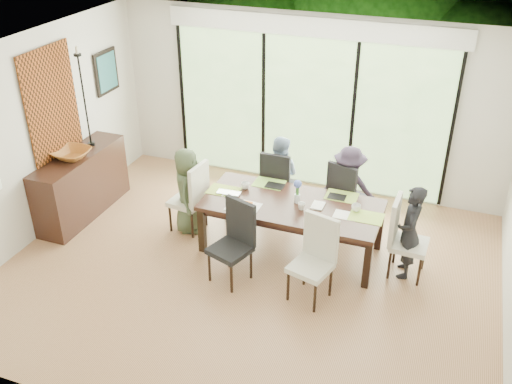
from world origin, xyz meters
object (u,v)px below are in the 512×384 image
(chair_far_right, at_px, (348,193))
(cup_a, at_px, (245,186))
(person_far_right, at_px, (348,188))
(table_top, at_px, (292,205))
(chair_far_left, at_px, (279,181))
(chair_right_end, at_px, (410,239))
(chair_near_right, at_px, (311,262))
(vase, at_px, (297,198))
(person_left_end, at_px, (188,190))
(cup_c, at_px, (356,208))
(cup_b, at_px, (301,206))
(bowl, at_px, (72,154))
(chair_near_left, at_px, (230,244))
(person_right_end, at_px, (409,232))
(sideboard, at_px, (82,184))
(person_far_left, at_px, (279,176))
(laptop, at_px, (227,195))
(chair_left_end, at_px, (187,196))

(chair_far_right, xyz_separation_m, cup_a, (-1.25, -0.70, 0.23))
(person_far_right, xyz_separation_m, cup_a, (-1.25, -0.68, 0.14))
(table_top, height_order, chair_far_left, chair_far_left)
(table_top, relative_size, chair_right_end, 2.18)
(chair_near_right, bearing_deg, chair_far_right, 103.76)
(chair_near_right, xyz_separation_m, vase, (-0.45, 0.92, 0.25))
(person_left_end, height_order, cup_c, person_left_end)
(chair_right_end, bearing_deg, vase, 90.21)
(cup_b, distance_m, bowl, 3.27)
(person_far_right, bearing_deg, chair_near_left, 54.04)
(chair_right_end, xyz_separation_m, chair_near_right, (-1.00, -0.87, 0.00))
(person_right_end, distance_m, sideboard, 4.60)
(cup_b, height_order, cup_c, cup_c)
(person_right_end, relative_size, sideboard, 0.73)
(table_top, bearing_deg, chair_right_end, -0.00)
(chair_near_right, height_order, person_right_end, person_right_end)
(person_far_right, height_order, bowl, person_far_right)
(person_left_end, xyz_separation_m, bowl, (-1.63, -0.25, 0.39))
(cup_b, bearing_deg, person_far_left, 122.83)
(laptop, bearing_deg, person_right_end, -0.56)
(chair_right_end, relative_size, person_right_end, 0.85)
(chair_far_right, xyz_separation_m, cup_b, (-0.40, -0.95, 0.23))
(table_top, bearing_deg, cup_c, 7.13)
(table_top, bearing_deg, chair_far_right, 57.09)
(person_far_left, height_order, vase, person_far_left)
(person_right_end, distance_m, cup_a, 2.19)
(chair_far_left, relative_size, laptop, 3.33)
(chair_near_right, height_order, person_left_end, person_left_end)
(chair_near_right, xyz_separation_m, cup_b, (-0.35, 0.77, 0.23))
(chair_far_left, bearing_deg, person_far_left, 90.33)
(person_far_left, bearing_deg, table_top, 119.01)
(chair_near_left, relative_size, bowl, 2.09)
(sideboard, bearing_deg, person_far_right, 15.03)
(chair_left_end, distance_m, laptop, 0.69)
(chair_left_end, height_order, laptop, chair_left_end)
(chair_left_end, relative_size, person_left_end, 0.85)
(chair_far_right, height_order, cup_a, chair_far_right)
(chair_right_end, bearing_deg, chair_near_left, 115.69)
(chair_right_end, relative_size, laptop, 3.33)
(chair_right_end, height_order, vase, chair_right_end)
(person_far_left, xyz_separation_m, bowl, (-2.66, -1.08, 0.39))
(chair_left_end, height_order, person_far_right, person_far_right)
(cup_b, bearing_deg, chair_left_end, 176.53)
(chair_near_left, bearing_deg, person_far_left, 107.32)
(chair_far_left, height_order, bowl, bowl)
(cup_c, xyz_separation_m, sideboard, (-3.91, -0.25, -0.28))
(chair_near_left, distance_m, cup_c, 1.64)
(person_far_left, height_order, cup_b, person_far_left)
(chair_right_end, distance_m, chair_near_right, 1.33)
(person_left_end, xyz_separation_m, vase, (1.53, 0.05, 0.16))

